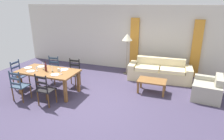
{
  "coord_description": "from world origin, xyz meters",
  "views": [
    {
      "loc": [
        2.45,
        -4.75,
        2.8
      ],
      "look_at": [
        0.42,
        0.78,
        0.75
      ],
      "focal_mm": 31.43,
      "sensor_mm": 36.0,
      "label": 1
    }
  ],
  "objects_px": {
    "dining_chair_far_left": "(53,70)",
    "wine_glass_near_left": "(37,67)",
    "dining_chair_near_left": "(19,86)",
    "wine_bottle": "(46,68)",
    "coffee_table": "(152,82)",
    "dining_chair_far_right": "(74,73)",
    "wine_glass_near_right": "(61,71)",
    "dining_chair_head_west": "(19,75)",
    "standing_lamp": "(127,40)",
    "couch": "(159,72)",
    "dining_table": "(48,73)",
    "coffee_cup_primary": "(59,70)",
    "dining_chair_near_right": "(45,90)",
    "armchair_upholstered": "(209,90)"
  },
  "relations": [
    {
      "from": "dining_chair_far_left",
      "to": "wine_glass_near_left",
      "type": "xyz_separation_m",
      "value": [
        0.1,
        -0.9,
        0.38
      ]
    },
    {
      "from": "dining_chair_near_left",
      "to": "wine_bottle",
      "type": "height_order",
      "value": "wine_bottle"
    },
    {
      "from": "dining_chair_near_left",
      "to": "dining_chair_far_left",
      "type": "bearing_deg",
      "value": 87.8
    },
    {
      "from": "wine_glass_near_left",
      "to": "coffee_table",
      "type": "bearing_deg",
      "value": 20.65
    },
    {
      "from": "dining_chair_far_right",
      "to": "wine_bottle",
      "type": "distance_m",
      "value": 1.02
    },
    {
      "from": "wine_bottle",
      "to": "wine_glass_near_right",
      "type": "xyz_separation_m",
      "value": [
        0.6,
        -0.07,
        -0.01
      ]
    },
    {
      "from": "dining_chair_head_west",
      "to": "dining_chair_far_left",
      "type": "bearing_deg",
      "value": 46.5
    },
    {
      "from": "standing_lamp",
      "to": "wine_bottle",
      "type": "bearing_deg",
      "value": -125.61
    },
    {
      "from": "wine_glass_near_right",
      "to": "wine_glass_near_left",
      "type": "bearing_deg",
      "value": -179.6
    },
    {
      "from": "dining_chair_near_left",
      "to": "dining_chair_far_left",
      "type": "distance_m",
      "value": 1.52
    },
    {
      "from": "wine_glass_near_right",
      "to": "couch",
      "type": "relative_size",
      "value": 0.07
    },
    {
      "from": "wine_glass_near_left",
      "to": "coffee_table",
      "type": "relative_size",
      "value": 0.18
    },
    {
      "from": "dining_table",
      "to": "coffee_cup_primary",
      "type": "height_order",
      "value": "coffee_cup_primary"
    },
    {
      "from": "dining_chair_far_left",
      "to": "dining_chair_near_right",
      "type": "bearing_deg",
      "value": -60.8
    },
    {
      "from": "dining_chair_near_left",
      "to": "coffee_table",
      "type": "distance_m",
      "value": 4.06
    },
    {
      "from": "coffee_cup_primary",
      "to": "standing_lamp",
      "type": "xyz_separation_m",
      "value": [
        1.5,
        2.48,
        0.62
      ]
    },
    {
      "from": "dining_chair_near_right",
      "to": "coffee_cup_primary",
      "type": "distance_m",
      "value": 0.87
    },
    {
      "from": "dining_chair_far_left",
      "to": "wine_bottle",
      "type": "relative_size",
      "value": 3.04
    },
    {
      "from": "dining_chair_far_left",
      "to": "dining_chair_head_west",
      "type": "distance_m",
      "value": 1.1
    },
    {
      "from": "wine_glass_near_right",
      "to": "coffee_table",
      "type": "relative_size",
      "value": 0.18
    },
    {
      "from": "couch",
      "to": "standing_lamp",
      "type": "xyz_separation_m",
      "value": [
        -1.35,
        0.18,
        1.12
      ]
    },
    {
      "from": "couch",
      "to": "armchair_upholstered",
      "type": "distance_m",
      "value": 1.89
    },
    {
      "from": "dining_chair_near_right",
      "to": "wine_glass_near_left",
      "type": "xyz_separation_m",
      "value": [
        -0.74,
        0.6,
        0.38
      ]
    },
    {
      "from": "dining_table",
      "to": "dining_chair_near_left",
      "type": "relative_size",
      "value": 1.98
    },
    {
      "from": "dining_table",
      "to": "standing_lamp",
      "type": "bearing_deg",
      "value": 54.21
    },
    {
      "from": "dining_chair_far_left",
      "to": "armchair_upholstered",
      "type": "distance_m",
      "value": 5.27
    },
    {
      "from": "dining_chair_near_right",
      "to": "standing_lamp",
      "type": "height_order",
      "value": "standing_lamp"
    },
    {
      "from": "dining_chair_near_right",
      "to": "coffee_table",
      "type": "bearing_deg",
      "value": 35.07
    },
    {
      "from": "dining_chair_near_right",
      "to": "coffee_table",
      "type": "relative_size",
      "value": 1.07
    },
    {
      "from": "wine_glass_near_right",
      "to": "standing_lamp",
      "type": "distance_m",
      "value": 3.02
    },
    {
      "from": "dining_chair_near_left",
      "to": "dining_chair_near_right",
      "type": "distance_m",
      "value": 0.89
    },
    {
      "from": "coffee_table",
      "to": "couch",
      "type": "bearing_deg",
      "value": 85.88
    },
    {
      "from": "dining_table",
      "to": "dining_chair_near_right",
      "type": "xyz_separation_m",
      "value": [
        0.42,
        -0.72,
        -0.19
      ]
    },
    {
      "from": "dining_chair_near_left",
      "to": "dining_chair_near_right",
      "type": "bearing_deg",
      "value": 1.87
    },
    {
      "from": "dining_table",
      "to": "wine_glass_near_right",
      "type": "relative_size",
      "value": 11.8
    },
    {
      "from": "dining_chair_near_left",
      "to": "dining_chair_far_right",
      "type": "distance_m",
      "value": 1.77
    },
    {
      "from": "dining_table",
      "to": "couch",
      "type": "relative_size",
      "value": 0.82
    },
    {
      "from": "couch",
      "to": "dining_chair_head_west",
      "type": "bearing_deg",
      "value": -151.13
    },
    {
      "from": "dining_chair_far_right",
      "to": "wine_glass_near_right",
      "type": "distance_m",
      "value": 0.96
    },
    {
      "from": "dining_chair_far_left",
      "to": "coffee_table",
      "type": "height_order",
      "value": "dining_chair_far_left"
    },
    {
      "from": "dining_table",
      "to": "armchair_upholstered",
      "type": "xyz_separation_m",
      "value": [
        4.82,
        1.41,
        -0.41
      ]
    },
    {
      "from": "dining_chair_head_west",
      "to": "wine_glass_near_right",
      "type": "xyz_separation_m",
      "value": [
        1.75,
        -0.09,
        0.38
      ]
    },
    {
      "from": "coffee_table",
      "to": "standing_lamp",
      "type": "height_order",
      "value": "standing_lamp"
    },
    {
      "from": "dining_table",
      "to": "coffee_cup_primary",
      "type": "relative_size",
      "value": 21.11
    },
    {
      "from": "dining_chair_far_right",
      "to": "coffee_table",
      "type": "distance_m",
      "value": 2.68
    },
    {
      "from": "dining_chair_far_left",
      "to": "armchair_upholstered",
      "type": "relative_size",
      "value": 0.78
    },
    {
      "from": "dining_chair_head_west",
      "to": "wine_bottle",
      "type": "bearing_deg",
      "value": -1.12
    },
    {
      "from": "dining_chair_near_left",
      "to": "wine_glass_near_left",
      "type": "height_order",
      "value": "dining_chair_near_left"
    },
    {
      "from": "dining_chair_near_left",
      "to": "wine_glass_near_left",
      "type": "relative_size",
      "value": 5.96
    },
    {
      "from": "dining_chair_far_right",
      "to": "coffee_cup_primary",
      "type": "bearing_deg",
      "value": -99.86
    }
  ]
}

